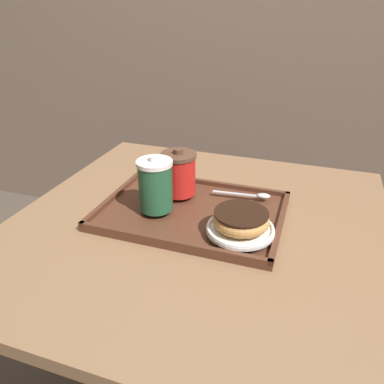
# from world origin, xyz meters

# --- Properties ---
(wall_behind) EXTENTS (8.00, 0.05, 2.40)m
(wall_behind) POSITION_xyz_m (0.00, 1.10, 1.20)
(wall_behind) COLOR #7A6656
(wall_behind) RESTS_ON ground_plane
(cafe_table) EXTENTS (0.90, 0.90, 0.74)m
(cafe_table) POSITION_xyz_m (0.00, 0.00, 0.56)
(cafe_table) COLOR #846042
(cafe_table) RESTS_ON ground_plane
(serving_tray) EXTENTS (0.45, 0.32, 0.02)m
(serving_tray) POSITION_xyz_m (-0.02, 0.03, 0.75)
(serving_tray) COLOR #512D1E
(serving_tray) RESTS_ON cafe_table
(coffee_cup_front) EXTENTS (0.09, 0.09, 0.14)m
(coffee_cup_front) POSITION_xyz_m (-0.11, -0.01, 0.83)
(coffee_cup_front) COLOR #235638
(coffee_cup_front) RESTS_ON serving_tray
(coffee_cup_rear) EXTENTS (0.09, 0.09, 0.12)m
(coffee_cup_rear) POSITION_xyz_m (-0.08, 0.09, 0.82)
(coffee_cup_rear) COLOR red
(coffee_cup_rear) RESTS_ON serving_tray
(plate_with_chocolate_donut) EXTENTS (0.15, 0.15, 0.01)m
(plate_with_chocolate_donut) POSITION_xyz_m (0.11, -0.05, 0.77)
(plate_with_chocolate_donut) COLOR white
(plate_with_chocolate_donut) RESTS_ON serving_tray
(donut_chocolate_glazed) EXTENTS (0.12, 0.12, 0.04)m
(donut_chocolate_glazed) POSITION_xyz_m (0.11, -0.05, 0.80)
(donut_chocolate_glazed) COLOR tan
(donut_chocolate_glazed) RESTS_ON plate_with_chocolate_donut
(spoon) EXTENTS (0.15, 0.03, 0.01)m
(spoon) POSITION_xyz_m (0.11, 0.13, 0.77)
(spoon) COLOR silver
(spoon) RESTS_ON serving_tray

